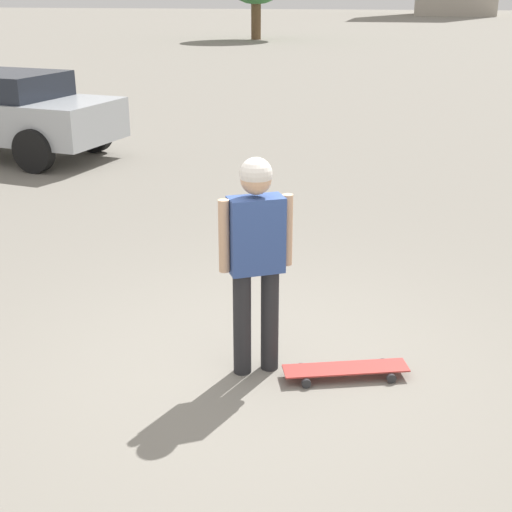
{
  "coord_description": "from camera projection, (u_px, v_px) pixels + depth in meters",
  "views": [
    {
      "loc": [
        4.8,
        1.06,
        2.79
      ],
      "look_at": [
        0.0,
        0.0,
        0.95
      ],
      "focal_mm": 50.0,
      "sensor_mm": 36.0,
      "label": 1
    }
  ],
  "objects": [
    {
      "name": "person",
      "position": [
        256.0,
        248.0,
        5.23
      ],
      "size": [
        0.37,
        0.5,
        1.69
      ],
      "rotation": [
        0.0,
        0.0,
        2.08
      ],
      "color": "#262628",
      "rests_on": "ground_plane"
    },
    {
      "name": "car_parked_near",
      "position": [
        4.0,
        112.0,
        12.51
      ],
      "size": [
        2.41,
        4.3,
        1.46
      ],
      "rotation": [
        0.0,
        0.0,
        -1.74
      ],
      "color": "#ADB2B7",
      "rests_on": "ground_plane"
    },
    {
      "name": "skateboard",
      "position": [
        346.0,
        369.0,
        5.45
      ],
      "size": [
        0.51,
        0.97,
        0.08
      ],
      "rotation": [
        0.0,
        0.0,
        -1.24
      ],
      "color": "#A5332D",
      "rests_on": "ground_plane"
    },
    {
      "name": "ground_plane",
      "position": [
        256.0,
        369.0,
        5.59
      ],
      "size": [
        220.0,
        220.0,
        0.0
      ],
      "primitive_type": "plane",
      "color": "gray"
    }
  ]
}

